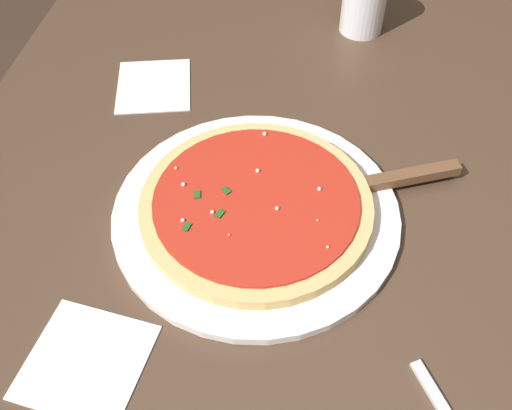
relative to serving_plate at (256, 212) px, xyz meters
The scene contains 7 objects.
ground_plane 0.76m from the serving_plate, 17.20° to the right, with size 5.00×5.00×0.00m, color #38281E.
restaurant_table 0.14m from the serving_plate, 17.20° to the right, with size 1.13×0.91×0.76m.
serving_plate is the anchor object (origin of this frame).
pizza 0.02m from the serving_plate, 86.96° to the left, with size 0.29×0.29×0.02m.
pizza_server 0.17m from the serving_plate, 68.30° to the right, with size 0.12×0.22×0.01m.
napkin_folded_right 0.31m from the serving_plate, 38.77° to the left, with size 0.13×0.11×0.00m, color white.
napkin_loose_left 0.26m from the serving_plate, 145.76° to the left, with size 0.12×0.12×0.00m, color white.
Camera 1 is at (-0.51, -0.04, 1.31)m, focal length 39.95 mm.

